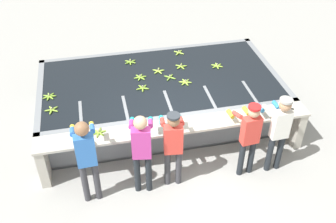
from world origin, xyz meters
TOP-DOWN VIEW (x-y plane):
  - ground_plane at (0.00, 0.00)m, footprint 80.00×80.00m
  - wash_tank at (-0.00, 1.80)m, footprint 5.12×2.74m
  - work_ledge at (0.00, 0.23)m, footprint 5.12×0.45m
  - worker_0 at (-1.65, -0.36)m, footprint 0.42×0.72m
  - worker_1 at (-0.74, -0.35)m, footprint 0.48×0.74m
  - worker_2 at (-0.19, -0.30)m, footprint 0.46×0.73m
  - worker_3 at (1.17, -0.34)m, footprint 0.45×0.73m
  - worker_4 at (1.72, -0.35)m, footprint 0.43×0.72m
  - banana_bunch_floating_0 at (0.56, 2.21)m, footprint 0.26×0.28m
  - banana_bunch_floating_1 at (-0.52, 2.65)m, footprint 0.27×0.28m
  - banana_bunch_floating_2 at (0.03, 2.13)m, footprint 0.27×0.28m
  - banana_bunch_floating_3 at (0.66, 2.83)m, footprint 0.23×0.23m
  - banana_bunch_floating_4 at (-0.42, 1.54)m, footprint 0.27×0.27m
  - banana_bunch_floating_5 at (-0.40, 1.96)m, footprint 0.28×0.27m
  - banana_bunch_floating_6 at (0.50, 1.56)m, footprint 0.28×0.28m
  - banana_bunch_floating_7 at (1.36, 2.06)m, footprint 0.27×0.28m
  - banana_bunch_floating_8 at (0.22, 1.81)m, footprint 0.24×0.24m
  - banana_bunch_floating_9 at (-2.30, 1.64)m, footprint 0.28×0.28m
  - banana_bunch_floating_10 at (-2.24, 1.17)m, footprint 0.27×0.28m
  - banana_bunch_ledge_0 at (-1.41, 0.31)m, footprint 0.28×0.28m
  - knife_0 at (2.32, 0.20)m, footprint 0.30×0.23m

SIDE VIEW (x-z plane):
  - ground_plane at x=0.00m, z-range 0.00..0.00m
  - wash_tank at x=0.00m, z-range -0.01..0.87m
  - work_ledge at x=0.00m, z-range 0.20..1.08m
  - knife_0 at x=2.32m, z-range 0.88..0.89m
  - banana_bunch_floating_9 at x=-2.30m, z-range 0.85..0.93m
  - banana_bunch_floating_1 at x=-0.52m, z-range 0.85..0.93m
  - banana_bunch_floating_5 at x=-0.40m, z-range 0.85..0.93m
  - banana_bunch_floating_6 at x=0.50m, z-range 0.85..0.93m
  - banana_bunch_floating_7 at x=1.36m, z-range 0.85..0.93m
  - banana_bunch_floating_0 at x=0.56m, z-range 0.85..0.93m
  - banana_bunch_floating_2 at x=0.03m, z-range 0.85..0.93m
  - banana_bunch_floating_4 at x=-0.42m, z-range 0.85..0.93m
  - banana_bunch_floating_10 at x=-2.24m, z-range 0.85..0.93m
  - banana_bunch_floating_3 at x=0.66m, z-range 0.85..0.93m
  - banana_bunch_floating_8 at x=0.22m, z-range 0.85..0.93m
  - banana_bunch_ledge_0 at x=-1.41m, z-range 0.86..0.93m
  - worker_3 at x=1.17m, z-range 0.16..1.72m
  - worker_2 at x=-0.19m, z-range 0.16..1.74m
  - worker_4 at x=1.72m, z-range 0.17..1.79m
  - worker_1 at x=-0.74m, z-range 0.17..1.83m
  - worker_0 at x=-1.65m, z-range 0.18..1.89m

